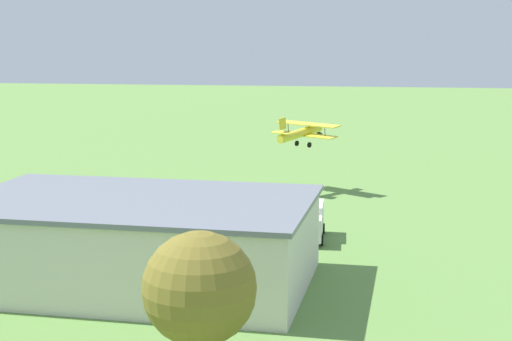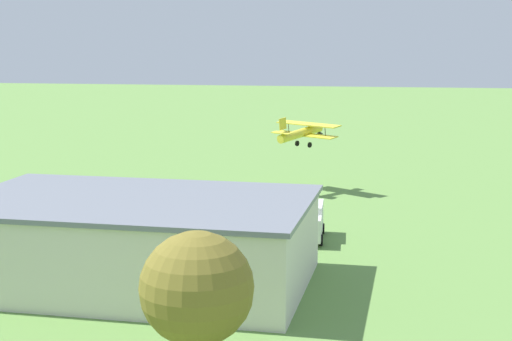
{
  "view_description": "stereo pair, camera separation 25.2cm",
  "coord_description": "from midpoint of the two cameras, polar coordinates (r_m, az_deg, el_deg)",
  "views": [
    {
      "loc": [
        -16.29,
        88.91,
        17.71
      ],
      "look_at": [
        -3.5,
        11.97,
        4.42
      ],
      "focal_mm": 54.83,
      "sensor_mm": 36.0,
      "label": 1
    },
    {
      "loc": [
        -16.54,
        88.87,
        17.71
      ],
      "look_at": [
        -3.5,
        11.97,
        4.42
      ],
      "focal_mm": 54.83,
      "sensor_mm": 36.0,
      "label": 2
    }
  ],
  "objects": [
    {
      "name": "person_watching_takeoff",
      "position": [
        75.96,
        -8.62,
        -3.26
      ],
      "size": [
        0.53,
        0.53,
        1.71
      ],
      "color": "#3F3F47",
      "rests_on": "ground_plane"
    },
    {
      "name": "truck_delivery_white",
      "position": [
        69.5,
        4.05,
        -3.7
      ],
      "size": [
        2.73,
        6.46,
        3.09
      ],
      "color": "silver",
      "rests_on": "ground_plane"
    },
    {
      "name": "person_near_hangar_door",
      "position": [
        70.49,
        -0.06,
        -4.21
      ],
      "size": [
        0.38,
        0.38,
        1.61
      ],
      "color": "beige",
      "rests_on": "ground_plane"
    },
    {
      "name": "tree_by_windsock",
      "position": [
        39.16,
        -4.16,
        -8.58
      ],
      "size": [
        5.74,
        5.74,
        8.34
      ],
      "color": "brown",
      "rests_on": "ground_plane"
    },
    {
      "name": "person_beside_truck",
      "position": [
        73.09,
        -9.28,
        -3.8
      ],
      "size": [
        0.53,
        0.53,
        1.68
      ],
      "color": "#B23333",
      "rests_on": "ground_plane"
    },
    {
      "name": "person_crossing_taxiway",
      "position": [
        73.42,
        -10.19,
        -3.75
      ],
      "size": [
        0.48,
        0.48,
        1.73
      ],
      "color": "beige",
      "rests_on": "ground_plane"
    },
    {
      "name": "car_green",
      "position": [
        73.96,
        -13.82,
        -3.81
      ],
      "size": [
        2.38,
        4.26,
        1.59
      ],
      "color": "#1E6B38",
      "rests_on": "ground_plane"
    },
    {
      "name": "ground_plane",
      "position": [
        92.11,
        -0.82,
        -1.42
      ],
      "size": [
        400.0,
        400.0,
        0.0
      ],
      "primitive_type": "plane",
      "color": "#608C42"
    },
    {
      "name": "person_by_parked_cars",
      "position": [
        74.41,
        -7.84,
        -3.55
      ],
      "size": [
        0.4,
        0.4,
        1.62
      ],
      "color": "#3F3F47",
      "rests_on": "ground_plane"
    },
    {
      "name": "hangar",
      "position": [
        57.47,
        -8.61,
        -5.09
      ],
      "size": [
        25.79,
        16.74,
        6.34
      ],
      "color": "beige",
      "rests_on": "ground_plane"
    },
    {
      "name": "biplane",
      "position": [
        90.42,
        3.48,
        2.81
      ],
      "size": [
        8.31,
        7.92,
        3.69
      ],
      "color": "yellow"
    }
  ]
}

